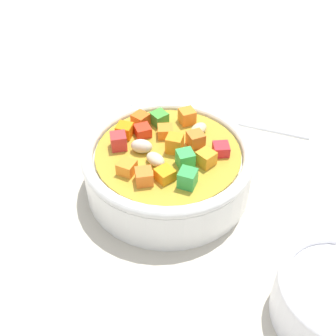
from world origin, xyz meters
TOP-DOWN VIEW (x-y plane):
  - ground_plane at (0.00, 0.00)cm, footprint 140.00×140.00cm
  - soup_bowl_main at (0.01, -0.01)cm, footprint 16.80×16.80cm
  - spoon at (-8.27, -10.34)cm, footprint 18.63×16.48cm
  - side_bowl_small at (-6.76, 18.00)cm, footprint 9.39×9.39cm

SIDE VIEW (x-z plane):
  - ground_plane at x=0.00cm, z-range -2.00..0.00cm
  - spoon at x=-8.27cm, z-range -0.01..0.75cm
  - side_bowl_small at x=-6.76cm, z-range 0.07..4.61cm
  - soup_bowl_main at x=0.01cm, z-range -0.33..6.06cm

